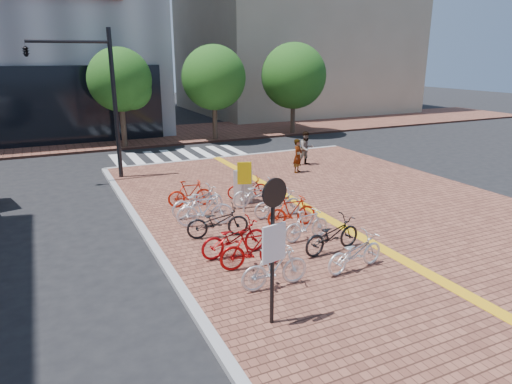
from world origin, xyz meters
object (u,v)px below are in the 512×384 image
bike_2 (234,238)px  bike_7 (355,252)px  yellow_sign (244,178)px  bike_11 (278,204)px  traffic_light_pole (76,77)px  bike_12 (258,193)px  bike_8 (332,235)px  pedestrian_b (306,148)px  utility_box (243,186)px  notice_sign (273,235)px  bike_1 (252,249)px  bike_13 (247,188)px  bike_4 (205,210)px  bike_10 (292,211)px  pedestrian_a (298,156)px  bike_9 (307,225)px  bike_0 (275,267)px  bike_6 (190,193)px  bike_5 (198,201)px  bike_3 (218,222)px

bike_2 → bike_7: bearing=-134.1°
yellow_sign → bike_11: bearing=-47.1°
bike_2 → traffic_light_pole: (-2.93, 10.32, 4.03)m
bike_11 → bike_12: size_ratio=0.93×
bike_8 → bike_12: (-0.16, 4.62, -0.00)m
pedestrian_b → utility_box: bearing=-142.5°
pedestrian_b → notice_sign: notice_sign is taller
utility_box → notice_sign: bearing=-109.5°
bike_1 → bike_13: bearing=-18.2°
bike_4 → bike_10: bike_4 is taller
bike_4 → yellow_sign: size_ratio=1.01×
pedestrian_a → bike_7: bearing=-147.4°
bike_1 → bike_13: bike_1 is taller
bike_1 → bike_9: (2.31, 1.02, -0.06)m
bike_9 → bike_11: bearing=-9.1°
bike_4 → bike_10: bearing=-104.6°
bike_0 → bike_13: (2.40, 6.93, -0.10)m
bike_9 → bike_12: (0.05, 3.56, 0.03)m
bike_0 → bike_1: (-0.03, 1.22, 0.01)m
bike_6 → bike_9: bike_6 is taller
bike_0 → bike_9: bike_0 is taller
bike_5 → bike_4: bearing=164.9°
utility_box → notice_sign: notice_sign is taller
bike_8 → utility_box: (-0.46, 5.29, 0.12)m
bike_2 → bike_5: (0.13, 3.61, 0.00)m
bike_5 → pedestrian_b: (7.54, 5.10, 0.34)m
bike_12 → pedestrian_a: 5.58m
bike_8 → notice_sign: (-3.24, -2.55, 1.50)m
bike_2 → bike_6: bike_2 is taller
bike_3 → bike_6: size_ratio=1.16×
bike_8 → bike_13: bike_8 is taller
bike_6 → bike_13: bike_6 is taller
bike_11 → bike_13: bearing=0.4°
bike_0 → bike_11: 5.12m
bike_12 → bike_6: bearing=69.8°
bike_1 → bike_4: bearing=6.6°
bike_5 → utility_box: 2.16m
bike_1 → bike_3: 2.40m
bike_3 → pedestrian_b: bearing=-35.5°
bike_9 → bike_5: bearing=28.7°
bike_9 → bike_4: bearing=39.7°
bike_3 → bike_11: bearing=-60.4°
yellow_sign → bike_13: bearing=61.7°
bike_2 → utility_box: size_ratio=1.55×
bike_7 → pedestrian_b: size_ratio=1.08×
bike_5 → bike_10: size_ratio=1.16×
bike_12 → bike_0: bearing=164.1°
bike_3 → pedestrian_a: size_ratio=1.19×
traffic_light_pole → bike_3: bearing=-71.4°
traffic_light_pole → bike_0: bearing=-76.1°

